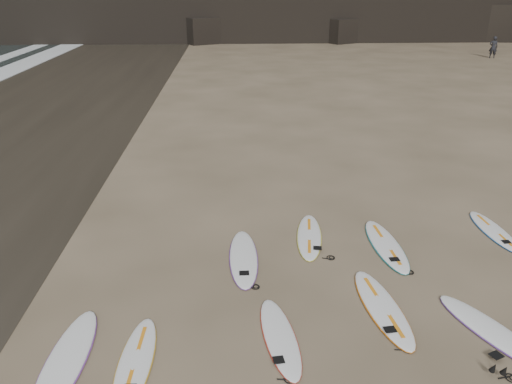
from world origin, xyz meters
The scene contains 11 objects.
ground centered at (0.00, 0.00, 0.00)m, with size 240.00×240.00×0.00m, color #897559.
surfboard_0 centered at (-4.64, -0.88, 0.04)m, with size 0.55×2.27×0.08m, color white.
surfboard_1 centered at (-2.19, -0.38, 0.04)m, with size 0.54×2.26×0.08m, color white.
surfboard_2 centered at (-0.12, 0.38, 0.05)m, with size 0.63×2.61×0.09m, color white.
surfboard_3 centered at (1.67, -0.45, 0.04)m, with size 0.60×2.50×0.09m, color white.
surfboard_5 centered at (-2.76, 2.39, 0.05)m, with size 0.62×2.59×0.09m, color white.
surfboard_6 centered at (-1.11, 3.34, 0.04)m, with size 0.58×2.40×0.09m, color white.
surfboard_7 centered at (0.66, 2.79, 0.05)m, with size 0.63×2.61×0.09m, color white.
surfboard_8 centered at (3.59, 3.40, 0.04)m, with size 0.55×2.29×0.08m, color white.
surfboard_11 centered at (-5.80, -0.80, 0.05)m, with size 0.64×2.68×0.10m, color white.
person_a centered at (18.32, 33.23, 0.86)m, with size 0.63×0.41×1.72m, color black.
Camera 1 is at (-2.96, -7.49, 5.87)m, focal length 35.00 mm.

